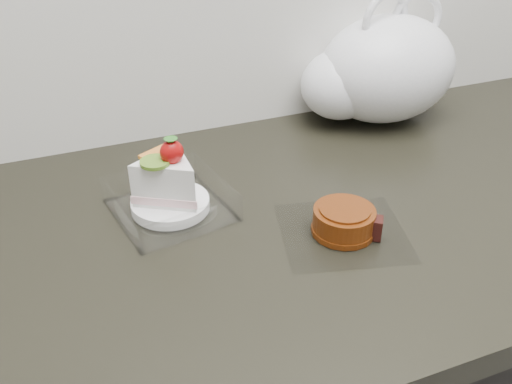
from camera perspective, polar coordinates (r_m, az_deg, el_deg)
The scene contains 3 objects.
cake_tray at distance 0.83m, azimuth -8.66°, elevation -0.01°, with size 0.18×0.18×0.12m.
mooncake_wrap at distance 0.79m, azimuth 8.86°, elevation -3.10°, with size 0.20×0.20×0.04m.
plastic_bag at distance 1.10m, azimuth 12.13°, elevation 11.75°, with size 0.31×0.22×0.24m.
Camera 1 is at (-0.41, 1.07, 1.37)m, focal length 40.00 mm.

